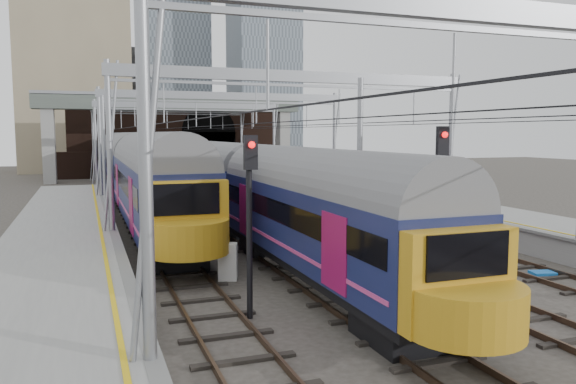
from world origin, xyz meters
name	(u,v)px	position (x,y,z in m)	size (l,w,h in m)	color
ground	(386,288)	(0.00, 0.00, 0.00)	(160.00, 160.00, 0.00)	#38332D
platform_left	(54,281)	(-10.18, 2.50, 0.55)	(4.32, 55.00, 1.12)	gray
tracks	(255,221)	(0.00, 15.00, 0.02)	(14.40, 80.00, 0.22)	#4C3828
overhead_line	(227,111)	(0.00, 21.49, 6.57)	(16.80, 80.00, 8.00)	gray
retaining_wall	(178,139)	(1.40, 51.93, 4.33)	(28.00, 2.75, 9.00)	black
overbridge	(173,113)	(0.00, 46.00, 7.27)	(28.00, 3.00, 9.25)	gray
city_skyline	(165,52)	(2.73, 70.48, 17.09)	(37.50, 27.50, 60.00)	tan
train_main	(192,171)	(-2.00, 23.97, 2.39)	(2.65, 61.21, 4.60)	black
train_second	(128,165)	(-6.00, 29.16, 2.62)	(3.03, 52.48, 5.13)	black
signal_near_left	(250,205)	(-5.04, -1.42, 3.15)	(0.36, 0.47, 5.02)	black
signal_near_centre	(439,189)	(1.51, -0.62, 3.30)	(0.39, 0.48, 5.29)	black
relay_cabinet	(228,262)	(-4.62, 2.83, 0.64)	(0.64, 0.53, 1.28)	silver
equip_cover_a	(386,329)	(-2.03, -3.52, 0.05)	(0.88, 0.62, 0.10)	blue
equip_cover_b	(403,255)	(3.11, 4.00, 0.05)	(0.77, 0.54, 0.09)	blue
equip_cover_c	(543,273)	(6.25, -0.31, 0.05)	(0.82, 0.58, 0.10)	blue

